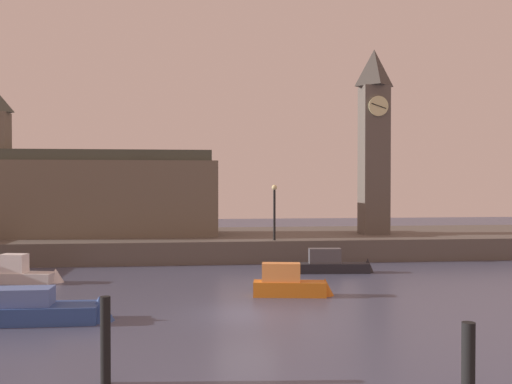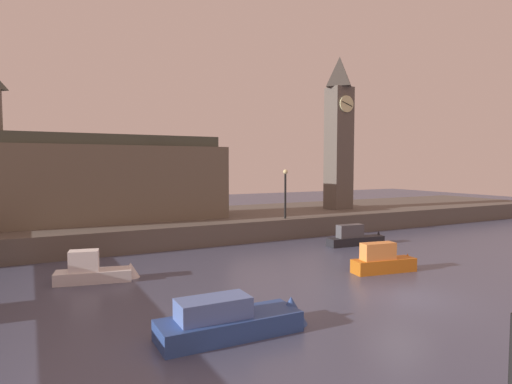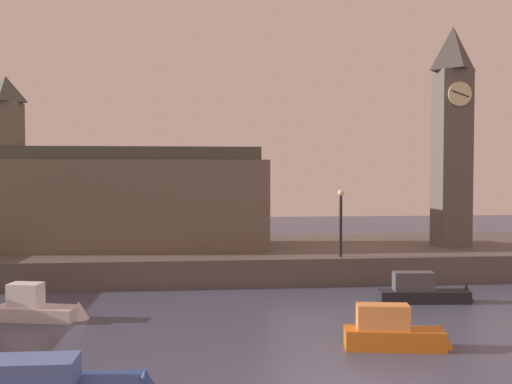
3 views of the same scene
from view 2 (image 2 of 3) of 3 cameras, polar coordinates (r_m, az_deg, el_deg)
name	(u,v)px [view 2 (image 2 of 3)]	position (r m, az deg, el deg)	size (l,w,h in m)	color
ground_plane	(400,296)	(19.92, 18.44, -12.93)	(120.00, 120.00, 0.00)	#474C66
far_embankment	(218,223)	(36.27, -5.00, -4.05)	(70.00, 12.00, 1.50)	#5B544C
clock_tower	(339,131)	(40.74, 10.88, 7.92)	(2.15, 2.20, 13.89)	#5B544C
parliament_hall	(104,179)	(33.06, -19.43, 1.69)	(16.70, 5.09, 10.49)	#6B6051
streetlamp	(285,188)	(32.79, 3.89, 0.55)	(0.36, 0.36, 3.73)	black
boat_ferry_white	(100,271)	(22.45, -19.92, -9.79)	(4.18, 1.85, 1.69)	silver
boat_barge_dark	(359,238)	(31.22, 13.38, -5.90)	(4.76, 1.31, 1.68)	#232328
boat_tour_blue	(244,319)	(15.02, -1.64, -16.39)	(5.48, 1.64, 1.57)	#2D4C93
boat_patrol_orange	(386,261)	(23.90, 16.80, -8.71)	(3.99, 1.50, 1.62)	orange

